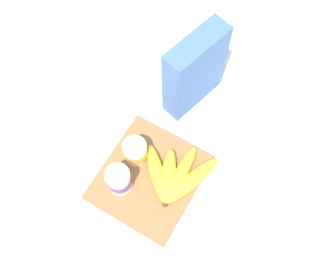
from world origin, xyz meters
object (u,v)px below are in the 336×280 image
object	(u,v)px
yogurt_cup_front	(119,180)
cutting_board	(150,178)
cereal_box	(195,72)
banana_bunch	(175,176)
yogurt_cup_back	(135,151)

from	to	relation	value
yogurt_cup_front	cutting_board	bearing A→B (deg)	-41.81
cutting_board	cereal_box	bearing A→B (deg)	5.07
cereal_box	banana_bunch	xyz separation A→B (m)	(-0.26, -0.09, -0.10)
yogurt_cup_front	yogurt_cup_back	bearing A→B (deg)	5.15
yogurt_cup_back	banana_bunch	distance (m)	0.12
yogurt_cup_back	cereal_box	bearing A→B (deg)	-7.94
yogurt_cup_front	banana_bunch	size ratio (longest dim) A/B	0.45
cereal_box	yogurt_cup_back	bearing A→B (deg)	-172.24
cereal_box	yogurt_cup_back	world-z (taller)	cereal_box
yogurt_cup_front	banana_bunch	bearing A→B (deg)	-51.70
cutting_board	yogurt_cup_back	world-z (taller)	yogurt_cup_back
cereal_box	yogurt_cup_front	xyz separation A→B (m)	(-0.35, 0.03, -0.07)
yogurt_cup_back	yogurt_cup_front	bearing A→B (deg)	-174.85
cutting_board	cereal_box	world-z (taller)	cereal_box
yogurt_cup_front	banana_bunch	world-z (taller)	yogurt_cup_front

